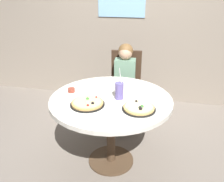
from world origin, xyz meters
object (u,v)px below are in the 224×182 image
object	(u,v)px
pizza_cheese	(139,108)
chair_wooden	(125,83)
diner_child	(124,91)
soda_cup	(119,91)
dining_table	(111,107)
pizza_veggie	(88,103)
sauce_bowl	(71,90)

from	to	relation	value
pizza_cheese	chair_wooden	bearing A→B (deg)	104.59
diner_child	chair_wooden	bearing A→B (deg)	94.15
diner_child	soda_cup	world-z (taller)	diner_child
dining_table	pizza_veggie	size ratio (longest dim) A/B	3.76
pizza_cheese	soda_cup	bearing A→B (deg)	138.43
dining_table	diner_child	distance (m)	0.78
dining_table	sauce_bowl	size ratio (longest dim) A/B	16.67
pizza_veggie	dining_table	bearing A→B (deg)	47.13
pizza_cheese	pizza_veggie	bearing A→B (deg)	-179.02
dining_table	pizza_cheese	bearing A→B (deg)	-32.09
dining_table	chair_wooden	xyz separation A→B (m)	(-0.01, 0.95, -0.12)
dining_table	diner_child	bearing A→B (deg)	89.55
dining_table	pizza_veggie	bearing A→B (deg)	-132.87
chair_wooden	soda_cup	bearing A→B (deg)	-84.70
dining_table	pizza_veggie	world-z (taller)	pizza_veggie
pizza_veggie	pizza_cheese	bearing A→B (deg)	0.98
dining_table	chair_wooden	world-z (taller)	chair_wooden
diner_child	pizza_cheese	xyz separation A→B (m)	(0.28, -0.94, 0.28)
diner_child	soda_cup	bearing A→B (deg)	-84.42
pizza_cheese	sauce_bowl	distance (m)	0.74
pizza_cheese	soda_cup	size ratio (longest dim) A/B	0.95
soda_cup	diner_child	bearing A→B (deg)	95.58
soda_cup	pizza_veggie	bearing A→B (deg)	-143.18
pizza_veggie	sauce_bowl	xyz separation A→B (m)	(-0.24, 0.24, 0.00)
chair_wooden	pizza_cheese	world-z (taller)	chair_wooden
diner_child	sauce_bowl	world-z (taller)	diner_child
pizza_veggie	soda_cup	xyz separation A→B (m)	(0.25, 0.19, 0.06)
chair_wooden	diner_child	xyz separation A→B (m)	(0.01, -0.18, -0.05)
pizza_veggie	chair_wooden	bearing A→B (deg)	81.65
chair_wooden	pizza_veggie	xyz separation A→B (m)	(-0.17, -1.13, 0.24)
diner_child	pizza_cheese	world-z (taller)	diner_child
soda_cup	dining_table	bearing A→B (deg)	-177.84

